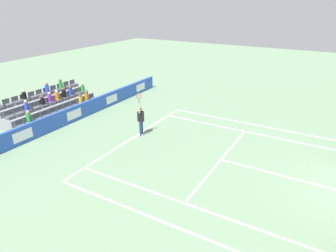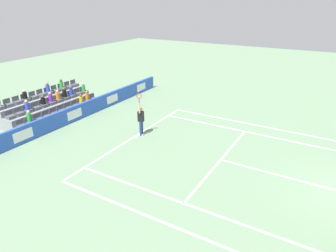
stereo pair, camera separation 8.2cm
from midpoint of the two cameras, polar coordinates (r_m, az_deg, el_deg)
line_baseline at (r=18.04m, az=-6.34°, el=-2.06°), size 10.97×0.10×0.01m
line_service at (r=15.71m, az=10.14°, el=-6.34°), size 8.23×0.10×0.01m
line_centre_service at (r=15.13m, az=21.65°, el=-9.01°), size 0.10×6.40×0.01m
line_singles_sideline_left at (r=12.36m, az=5.12°, el=-15.09°), size 0.10×11.89×0.01m
line_singles_sideline_right at (r=19.16m, az=15.81°, el=-1.29°), size 0.10×11.89×0.01m
line_doubles_sideline_left at (r=11.42m, az=1.98°, el=-18.81°), size 0.10×11.89×0.01m
line_doubles_sideline_right at (r=20.39m, az=16.85°, el=0.09°), size 0.10×11.89×0.01m
line_centre_mark at (r=17.99m, az=-6.08°, el=-2.13°), size 0.10×0.20×0.01m
sponsor_barrier at (r=21.01m, az=-17.43°, el=2.21°), size 19.32×0.22×1.04m
tennis_player at (r=17.87m, az=-5.03°, el=1.20°), size 0.54×0.43×2.85m
stadium_stand at (r=22.70m, az=-21.43°, el=3.31°), size 6.82×2.85×2.16m
loose_tennis_ball at (r=14.78m, az=25.66°, el=-10.40°), size 0.07×0.07×0.07m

